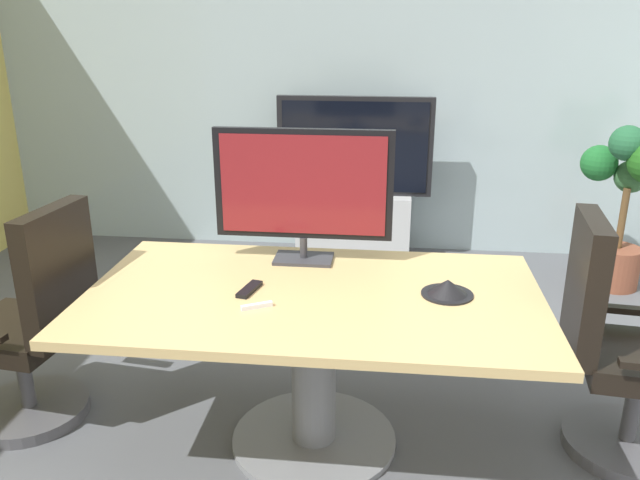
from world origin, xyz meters
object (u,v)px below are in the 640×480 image
(office_chair_right, at_px, (617,359))
(office_chair_left, at_px, (35,335))
(wall_display_unit, at_px, (354,206))
(conference_phone, at_px, (448,288))
(potted_plant, at_px, (632,188))
(conference_table, at_px, (314,333))
(remote_control, at_px, (249,289))
(tv_monitor, at_px, (303,188))

(office_chair_right, bearing_deg, office_chair_left, 97.97)
(wall_display_unit, xyz_separation_m, conference_phone, (0.54, -2.38, 0.35))
(potted_plant, bearing_deg, conference_table, -134.14)
(office_chair_right, xyz_separation_m, potted_plant, (0.65, 1.93, 0.29))
(office_chair_right, bearing_deg, wall_display_unit, 35.80)
(office_chair_left, xyz_separation_m, potted_plant, (3.31, 2.01, 0.29))
(remote_control, bearing_deg, office_chair_left, -170.18)
(conference_table, bearing_deg, wall_display_unit, 89.41)
(conference_table, xyz_separation_m, remote_control, (-0.27, -0.02, 0.21))
(office_chair_left, relative_size, remote_control, 6.41)
(office_chair_right, bearing_deg, potted_plant, -12.41)
(office_chair_left, bearing_deg, conference_table, 95.28)
(office_chair_left, relative_size, wall_display_unit, 0.83)
(conference_table, relative_size, conference_phone, 8.85)
(tv_monitor, distance_m, potted_plant, 2.68)
(wall_display_unit, bearing_deg, potted_plant, -10.83)
(conference_table, relative_size, wall_display_unit, 1.49)
(potted_plant, bearing_deg, wall_display_unit, 169.17)
(office_chair_left, bearing_deg, tv_monitor, 112.42)
(conference_table, relative_size, remote_control, 11.45)
(conference_table, height_order, tv_monitor, tv_monitor)
(wall_display_unit, bearing_deg, conference_phone, -77.16)
(conference_table, bearing_deg, office_chair_right, 4.88)
(conference_table, relative_size, potted_plant, 1.56)
(conference_table, xyz_separation_m, office_chair_right, (1.33, 0.11, -0.11))
(conference_table, xyz_separation_m, tv_monitor, (-0.09, 0.38, 0.56))
(office_chair_left, height_order, conference_phone, office_chair_left)
(potted_plant, bearing_deg, office_chair_right, -108.68)
(potted_plant, distance_m, conference_phone, 2.45)
(tv_monitor, height_order, remote_control, tv_monitor)
(wall_display_unit, relative_size, potted_plant, 1.05)
(wall_display_unit, relative_size, remote_control, 7.71)
(conference_table, relative_size, tv_monitor, 2.32)
(potted_plant, xyz_separation_m, remote_control, (-2.25, -2.06, 0.02))
(office_chair_left, relative_size, tv_monitor, 1.30)
(office_chair_left, xyz_separation_m, office_chair_right, (2.66, 0.08, 0.00))
(tv_monitor, xyz_separation_m, remote_control, (-0.18, -0.40, -0.35))
(wall_display_unit, xyz_separation_m, potted_plant, (1.96, -0.37, 0.31))
(remote_control, bearing_deg, conference_table, 16.89)
(potted_plant, bearing_deg, remote_control, -137.58)
(conference_table, bearing_deg, office_chair_left, 178.51)
(tv_monitor, bearing_deg, wall_display_unit, 86.67)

